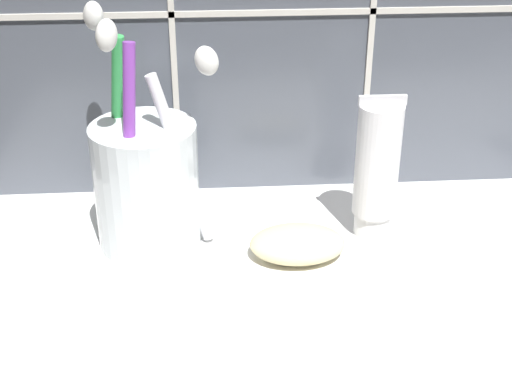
# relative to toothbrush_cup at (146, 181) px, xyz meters

# --- Properties ---
(sink_counter) EXTENTS (0.67, 0.31, 0.02)m
(sink_counter) POSITION_rel_toothbrush_cup_xyz_m (0.17, -0.07, -0.06)
(sink_counter) COLOR white
(sink_counter) RESTS_ON ground
(toothbrush_cup) EXTENTS (0.11, 0.08, 0.19)m
(toothbrush_cup) POSITION_rel_toothbrush_cup_xyz_m (0.00, 0.00, 0.00)
(toothbrush_cup) COLOR silver
(toothbrush_cup) RESTS_ON sink_counter
(toothpaste_tube) EXTENTS (0.04, 0.03, 0.12)m
(toothpaste_tube) POSITION_rel_toothbrush_cup_xyz_m (0.18, 0.00, 0.00)
(toothpaste_tube) COLOR white
(toothpaste_tube) RESTS_ON sink_counter
(soap_bar) EXTENTS (0.07, 0.05, 0.02)m
(soap_bar) POSITION_rel_toothbrush_cup_xyz_m (0.12, -0.03, -0.04)
(soap_bar) COLOR beige
(soap_bar) RESTS_ON sink_counter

